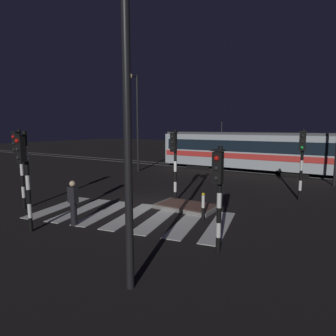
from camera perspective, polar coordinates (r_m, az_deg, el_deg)
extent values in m
plane|color=black|center=(13.55, -3.07, -7.68)|extent=(120.00, 120.00, 0.00)
cube|color=#59595E|center=(24.77, 14.12, -0.68)|extent=(80.00, 0.12, 0.03)
cube|color=#59595E|center=(26.13, 15.10, -0.27)|extent=(80.00, 0.12, 0.03)
cube|color=silver|center=(14.39, -20.68, -7.21)|extent=(1.43, 3.80, 0.02)
cube|color=silver|center=(13.63, -16.73, -7.88)|extent=(1.43, 3.80, 0.02)
cube|color=silver|center=(12.93, -12.33, -8.58)|extent=(1.43, 3.80, 0.02)
cube|color=silver|center=(12.33, -7.44, -9.29)|extent=(1.43, 3.80, 0.02)
cube|color=silver|center=(11.82, -2.06, -9.99)|extent=(1.43, 3.80, 0.02)
cube|color=silver|center=(11.42, 3.77, -10.66)|extent=(1.43, 3.80, 0.02)
cube|color=silver|center=(11.15, 9.97, -11.24)|extent=(1.43, 3.80, 0.02)
cube|color=slate|center=(13.33, 3.65, -7.59)|extent=(2.72, 1.65, 0.16)
cube|color=brown|center=(13.31, 3.65, -7.21)|extent=(2.45, 1.49, 0.02)
cylinder|color=black|center=(8.99, 9.84, -14.61)|extent=(0.14, 0.14, 0.45)
cylinder|color=white|center=(8.83, 9.91, -11.92)|extent=(0.14, 0.14, 0.45)
cylinder|color=black|center=(8.68, 9.98, -9.14)|extent=(0.14, 0.14, 0.45)
cylinder|color=white|center=(8.56, 10.05, -6.27)|extent=(0.14, 0.14, 0.45)
cylinder|color=black|center=(8.46, 10.13, -3.32)|extent=(0.14, 0.14, 0.45)
cylinder|color=white|center=(8.39, 10.20, -0.32)|extent=(0.14, 0.14, 0.45)
cylinder|color=black|center=(8.34, 10.28, 2.73)|extent=(0.14, 0.14, 0.45)
cube|color=black|center=(8.22, 9.77, 0.04)|extent=(0.28, 0.20, 0.90)
sphere|color=red|center=(8.09, 9.52, 1.91)|extent=(0.14, 0.14, 0.14)
sphere|color=black|center=(8.12, 9.47, -0.06)|extent=(0.14, 0.14, 0.14)
sphere|color=black|center=(8.16, 9.43, -2.00)|extent=(0.14, 0.14, 0.14)
cube|color=black|center=(8.17, 9.85, 3.44)|extent=(0.36, 0.24, 0.04)
cylinder|color=black|center=(14.73, -26.48, -6.21)|extent=(0.14, 0.14, 0.51)
cylinder|color=white|center=(14.62, -26.61, -4.27)|extent=(0.14, 0.14, 0.51)
cylinder|color=black|center=(14.53, -26.73, -2.29)|extent=(0.14, 0.14, 0.51)
cylinder|color=white|center=(14.45, -26.86, -0.30)|extent=(0.14, 0.14, 0.51)
cylinder|color=black|center=(14.40, -26.99, 1.71)|extent=(0.14, 0.14, 0.51)
cylinder|color=white|center=(14.36, -27.12, 3.74)|extent=(0.14, 0.14, 0.51)
cylinder|color=black|center=(14.34, -27.25, 5.78)|extent=(0.14, 0.14, 0.51)
cube|color=black|center=(14.26, -27.75, 4.35)|extent=(0.28, 0.20, 0.90)
sphere|color=red|center=(14.20, -28.21, 5.44)|extent=(0.14, 0.14, 0.14)
sphere|color=black|center=(14.21, -28.13, 4.31)|extent=(0.14, 0.14, 0.14)
sphere|color=black|center=(14.22, -28.06, 3.19)|extent=(0.14, 0.14, 0.14)
cube|color=black|center=(14.25, -27.88, 6.31)|extent=(0.36, 0.24, 0.04)
cylinder|color=black|center=(14.36, 1.42, -5.71)|extent=(0.14, 0.14, 0.51)
cylinder|color=white|center=(14.25, 1.43, -3.73)|extent=(0.14, 0.14, 0.51)
cylinder|color=black|center=(14.15, 1.44, -1.71)|extent=(0.14, 0.14, 0.51)
cylinder|color=white|center=(14.08, 1.45, 0.33)|extent=(0.14, 0.14, 0.51)
cylinder|color=black|center=(14.02, 1.45, 2.38)|extent=(0.14, 0.14, 0.51)
cylinder|color=white|center=(13.98, 1.46, 4.46)|extent=(0.14, 0.14, 0.51)
cylinder|color=black|center=(13.95, 1.47, 6.54)|extent=(0.14, 0.14, 0.51)
cube|color=black|center=(13.82, 1.10, 5.09)|extent=(0.28, 0.20, 0.90)
sphere|color=black|center=(13.72, 0.87, 6.24)|extent=(0.14, 0.14, 0.14)
sphere|color=black|center=(13.73, 0.86, 5.07)|extent=(0.14, 0.14, 0.14)
sphere|color=black|center=(13.74, 0.86, 3.91)|extent=(0.14, 0.14, 0.14)
cube|color=black|center=(13.80, 1.11, 7.12)|extent=(0.36, 0.24, 0.04)
cylinder|color=black|center=(11.50, -25.42, -10.03)|extent=(0.14, 0.14, 0.51)
cylinder|color=white|center=(11.36, -25.57, -7.60)|extent=(0.14, 0.14, 0.51)
cylinder|color=black|center=(11.24, -25.73, -5.11)|extent=(0.14, 0.14, 0.51)
cylinder|color=white|center=(11.14, -25.89, -2.58)|extent=(0.14, 0.14, 0.51)
cylinder|color=black|center=(11.07, -26.05, 0.00)|extent=(0.14, 0.14, 0.51)
cylinder|color=white|center=(11.02, -26.21, 2.60)|extent=(0.14, 0.14, 0.51)
cylinder|color=black|center=(10.99, -26.37, 5.23)|extent=(0.14, 0.14, 0.51)
cube|color=black|center=(10.92, -27.02, 3.35)|extent=(0.28, 0.20, 0.90)
sphere|color=red|center=(10.85, -27.61, 4.77)|extent=(0.14, 0.14, 0.14)
sphere|color=black|center=(10.86, -27.52, 3.30)|extent=(0.14, 0.14, 0.14)
sphere|color=black|center=(10.88, -27.42, 1.83)|extent=(0.14, 0.14, 0.14)
cube|color=black|center=(10.90, -27.18, 5.91)|extent=(0.36, 0.24, 0.04)
cylinder|color=black|center=(16.10, 24.50, -4.94)|extent=(0.14, 0.14, 0.51)
cylinder|color=white|center=(16.00, 24.61, -3.15)|extent=(0.14, 0.14, 0.51)
cylinder|color=black|center=(15.91, 24.71, -1.35)|extent=(0.14, 0.14, 0.51)
cylinder|color=white|center=(15.84, 24.82, 0.47)|extent=(0.14, 0.14, 0.51)
cylinder|color=black|center=(15.79, 24.93, 2.31)|extent=(0.14, 0.14, 0.51)
cylinder|color=white|center=(15.75, 25.04, 4.15)|extent=(0.14, 0.14, 0.51)
cylinder|color=black|center=(15.73, 25.15, 6.00)|extent=(0.14, 0.14, 0.51)
cube|color=black|center=(15.58, 24.99, 4.73)|extent=(0.28, 0.20, 0.90)
sphere|color=black|center=(15.46, 25.00, 5.75)|extent=(0.14, 0.14, 0.14)
sphere|color=black|center=(15.47, 24.94, 4.71)|extent=(0.14, 0.14, 0.14)
sphere|color=green|center=(15.48, 24.88, 3.68)|extent=(0.14, 0.14, 0.14)
cube|color=black|center=(15.56, 25.10, 6.53)|extent=(0.36, 0.24, 0.04)
cylinder|color=black|center=(24.29, -6.01, 8.56)|extent=(0.18, 0.18, 7.81)
cylinder|color=black|center=(24.28, -6.84, 17.58)|extent=(0.10, 0.90, 0.10)
sphere|color=#F9E08C|center=(23.92, -7.55, 17.52)|extent=(0.44, 0.44, 0.44)
cylinder|color=black|center=(6.29, -7.95, 5.62)|extent=(0.18, 0.18, 6.82)
cube|color=#B2BCC1|center=(25.23, 14.98, 3.30)|extent=(14.40, 2.50, 2.70)
cube|color=red|center=(24.06, 14.05, 2.27)|extent=(14.12, 0.04, 0.44)
cube|color=red|center=(26.47, 15.77, 2.72)|extent=(14.12, 0.04, 0.44)
cube|color=black|center=(24.00, 14.12, 4.17)|extent=(13.68, 0.03, 0.90)
cube|color=#4C4C51|center=(25.16, 15.10, 6.59)|extent=(14.12, 2.30, 0.20)
cylinder|color=#262628|center=(25.88, 10.53, 7.87)|extent=(0.08, 0.08, 1.00)
cube|color=black|center=(24.53, 23.71, -0.83)|extent=(2.20, 2.00, 0.35)
cube|color=black|center=(26.83, 6.77, 0.50)|extent=(2.20, 2.00, 0.35)
cylinder|color=black|center=(11.54, -18.07, -8.61)|extent=(0.24, 0.24, 0.88)
cube|color=black|center=(11.35, -18.23, -5.03)|extent=(0.36, 0.22, 0.60)
sphere|color=beige|center=(11.27, -18.33, -2.94)|extent=(0.22, 0.22, 0.22)
cylinder|color=black|center=(11.74, 6.90, -8.95)|extent=(0.12, 0.12, 0.50)
cylinder|color=white|center=(11.60, 6.94, -6.58)|extent=(0.12, 0.12, 0.50)
sphere|color=yellow|center=(11.53, 6.97, -5.14)|extent=(0.12, 0.12, 0.12)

